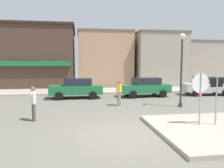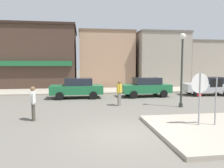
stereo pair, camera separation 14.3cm
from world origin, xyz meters
The scene contains 14 objects.
ground_plane centered at (0.00, 0.00, 0.00)m, with size 160.00×160.00×0.00m, color #6B665B.
kerb_far centered at (0.00, 12.97, 0.07)m, with size 80.00×4.00×0.15m, color #A89E8C.
stop_sign centered at (3.11, 0.33, 1.52)m, with size 0.82×0.12×2.30m.
one_way_sign centered at (3.77, 0.23, 1.33)m, with size 0.60×0.09×2.10m.
lamp_post centered at (4.41, 4.68, 2.96)m, with size 0.36×0.36×4.54m.
parked_car_nearest centered at (-1.99, 9.19, 0.81)m, with size 4.02×1.92×1.56m.
parked_car_second centered at (3.52, 9.22, 0.81)m, with size 4.11×2.10×1.56m.
parked_car_third centered at (9.01, 9.24, 0.81)m, with size 4.16×2.20×1.56m.
pedestrian_crossing_near centered at (0.72, 5.64, 0.87)m, with size 0.38×0.51×1.61m.
pedestrian_crossing_far centered at (-3.91, 2.58, 0.87)m, with size 0.30×0.56×1.61m.
building_corner_shop centered at (-7.04, 19.38, 3.44)m, with size 9.66×9.33×6.87m.
building_storefront_left_near centered at (1.24, 18.90, 3.20)m, with size 6.26×6.54×6.39m.
building_storefront_left_mid centered at (7.56, 18.61, 3.14)m, with size 5.76×7.98×6.28m.
building_storefront_right_near centered at (14.03, 18.63, 2.72)m, with size 6.44×6.28×5.44m.
Camera 1 is at (-1.79, -7.87, 2.65)m, focal length 35.00 mm.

